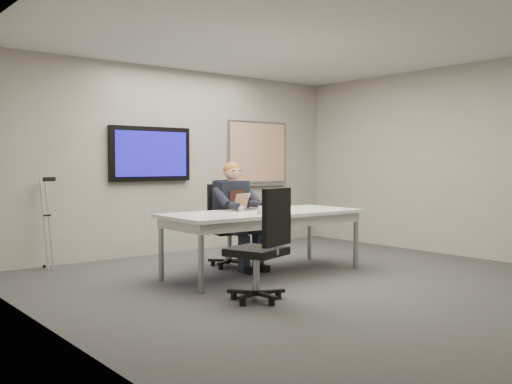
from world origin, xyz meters
TOP-DOWN VIEW (x-y plane):
  - floor at (0.00, 0.00)m, footprint 6.00×6.00m
  - ceiling at (0.00, 0.00)m, footprint 6.00×6.00m
  - wall_back at (0.00, 3.00)m, footprint 6.00×0.02m
  - wall_left at (-3.00, 0.00)m, footprint 0.02×6.00m
  - wall_right at (3.00, 0.00)m, footprint 0.02×6.00m
  - conference_table at (-0.14, 0.79)m, footprint 2.54×1.12m
  - tv_display at (-0.50, 2.95)m, footprint 1.30×0.09m
  - whiteboard at (1.55, 2.97)m, footprint 1.25×0.08m
  - office_chair_far at (-0.14, 1.52)m, footprint 0.62×0.62m
  - office_chair_near at (-1.05, -0.26)m, footprint 0.67×0.67m
  - seated_person at (-0.15, 1.26)m, footprint 0.44×0.75m
  - crutch at (-2.09, 2.80)m, footprint 0.21×0.57m
  - laptop at (-0.21, 1.06)m, footprint 0.34×0.36m
  - name_tent at (-0.34, 0.49)m, footprint 0.26×0.09m
  - pen at (-0.12, 0.39)m, footprint 0.02×0.14m

SIDE VIEW (x-z plane):
  - floor at x=0.00m, z-range -0.01..0.01m
  - office_chair_far at x=-0.14m, z-range -0.20..0.88m
  - office_chair_near at x=-1.05m, z-range -0.21..0.91m
  - seated_person at x=-0.15m, z-range -0.13..1.24m
  - crutch at x=-2.09m, z-range -0.02..1.24m
  - conference_table at x=-0.14m, z-range 0.30..1.07m
  - pen at x=-0.12m, z-range 0.77..0.78m
  - name_tent at x=-0.34m, z-range 0.77..0.88m
  - laptop at x=-0.21m, z-range 0.72..0.93m
  - wall_back at x=0.00m, z-range 0.00..2.80m
  - wall_left at x=-3.00m, z-range 0.00..2.80m
  - wall_right at x=3.00m, z-range 0.00..2.80m
  - tv_display at x=-0.50m, z-range 1.10..1.90m
  - whiteboard at x=1.55m, z-range 0.98..2.08m
  - ceiling at x=0.00m, z-range 2.79..2.81m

